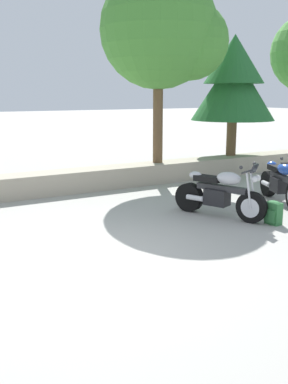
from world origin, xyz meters
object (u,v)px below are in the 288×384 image
(motorcycle_blue_far_right, at_px, (281,182))
(leafy_tree_mid_left, at_px, (165,32))
(rider_backpack, at_px, (274,212))
(motorcycle_silver_centre, at_px, (220,194))
(pine_tree_mid_right, at_px, (234,80))

(motorcycle_blue_far_right, distance_m, leafy_tree_mid_left, 5.21)
(motorcycle_blue_far_right, height_order, rider_backpack, motorcycle_blue_far_right)
(motorcycle_silver_centre, distance_m, motorcycle_blue_far_right, 2.04)
(motorcycle_blue_far_right, distance_m, rider_backpack, 1.92)
(rider_backpack, height_order, pine_tree_mid_right, pine_tree_mid_right)
(motorcycle_silver_centre, distance_m, leafy_tree_mid_left, 5.43)
(motorcycle_silver_centre, distance_m, rider_backpack, 1.12)
(motorcycle_silver_centre, xyz_separation_m, pine_tree_mid_right, (3.81, 4.11, 2.44))
(motorcycle_blue_far_right, xyz_separation_m, pine_tree_mid_right, (1.78, 3.85, 2.44))
(pine_tree_mid_right, bearing_deg, leafy_tree_mid_left, -174.77)
(motorcycle_blue_far_right, bearing_deg, pine_tree_mid_right, 65.20)
(leafy_tree_mid_left, relative_size, pine_tree_mid_right, 1.41)
(motorcycle_silver_centre, xyz_separation_m, leafy_tree_mid_left, (1.10, 3.86, 3.65))
(motorcycle_blue_far_right, bearing_deg, rider_backpack, -140.67)
(rider_backpack, bearing_deg, motorcycle_silver_centre, 120.43)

